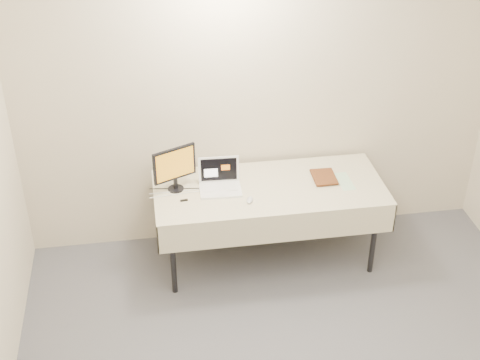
{
  "coord_description": "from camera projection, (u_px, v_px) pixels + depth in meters",
  "views": [
    {
      "loc": [
        -0.94,
        -2.39,
        3.64
      ],
      "look_at": [
        -0.25,
        1.99,
        0.86
      ],
      "focal_mm": 50.0,
      "sensor_mm": 36.0,
      "label": 1
    }
  ],
  "objects": [
    {
      "name": "laptop",
      "position": [
        220.0,
        181.0,
        5.34
      ],
      "size": [
        0.34,
        0.29,
        0.23
      ],
      "rotation": [
        0.0,
        0.0,
        -0.04
      ],
      "color": "white",
      "rests_on": "table"
    },
    {
      "name": "clicker",
      "position": [
        250.0,
        200.0,
        5.2
      ],
      "size": [
        0.08,
        0.11,
        0.02
      ],
      "primitive_type": "ellipsoid",
      "rotation": [
        0.0,
        0.0,
        -0.33
      ],
      "color": "silver",
      "rests_on": "table"
    },
    {
      "name": "book",
      "position": [
        314.0,
        166.0,
        5.41
      ],
      "size": [
        0.19,
        0.03,
        0.25
      ],
      "primitive_type": "imported",
      "rotation": [
        0.0,
        0.0,
        -0.02
      ],
      "color": "#984A1B",
      "rests_on": "table"
    },
    {
      "name": "table",
      "position": [
        269.0,
        193.0,
        5.41
      ],
      "size": [
        1.86,
        0.81,
        0.74
      ],
      "color": "black",
      "rests_on": "ground"
    },
    {
      "name": "paper_form",
      "position": [
        345.0,
        181.0,
        5.45
      ],
      "size": [
        0.12,
        0.28,
        0.0
      ],
      "primitive_type": "cube",
      "rotation": [
        0.0,
        0.0,
        0.03
      ],
      "color": "#B6E2B4",
      "rests_on": "table"
    },
    {
      "name": "usb_dongle",
      "position": [
        184.0,
        200.0,
        5.2
      ],
      "size": [
        0.06,
        0.03,
        0.01
      ],
      "primitive_type": "cube",
      "rotation": [
        0.0,
        0.0,
        0.13
      ],
      "color": "black",
      "rests_on": "table"
    },
    {
      "name": "monitor",
      "position": [
        174.0,
        166.0,
        5.23
      ],
      "size": [
        0.34,
        0.17,
        0.37
      ],
      "rotation": [
        0.0,
        0.0,
        0.42
      ],
      "color": "black",
      "rests_on": "table"
    },
    {
      "name": "back_wall",
      "position": [
        260.0,
        94.0,
        5.43
      ],
      "size": [
        4.0,
        0.1,
        2.7
      ],
      "primitive_type": "cube",
      "color": "beige",
      "rests_on": "ground"
    },
    {
      "name": "alarm_clock",
      "position": [
        219.0,
        170.0,
        5.56
      ],
      "size": [
        0.12,
        0.06,
        0.05
      ],
      "rotation": [
        0.0,
        0.0,
        -0.16
      ],
      "color": "black",
      "rests_on": "table"
    }
  ]
}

